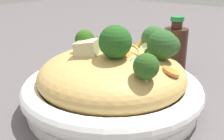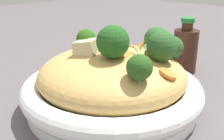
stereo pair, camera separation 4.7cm
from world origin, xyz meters
name	(u,v)px [view 1 (the left image)]	position (x,y,z in m)	size (l,w,h in m)	color
ground_plane	(112,106)	(0.00, 0.00, 0.00)	(3.00, 3.00, 0.00)	#564F52
serving_bowl	(112,92)	(0.00, 0.00, 0.03)	(0.31, 0.31, 0.05)	white
noodle_heap	(112,75)	(0.00, 0.00, 0.06)	(0.26, 0.26, 0.10)	tan
broccoli_florets	(138,44)	(0.03, -0.03, 0.12)	(0.18, 0.21, 0.08)	#A4C375
carrot_coins	(144,57)	(0.02, -0.05, 0.10)	(0.09, 0.12, 0.03)	orange
zucchini_slices	(148,56)	(0.02, -0.06, 0.10)	(0.10, 0.07, 0.04)	beige
chicken_chunks	(97,47)	(-0.01, 0.03, 0.11)	(0.10, 0.05, 0.04)	beige
soy_sauce_bottle	(175,48)	(0.25, 0.00, 0.05)	(0.06, 0.06, 0.13)	#381E14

